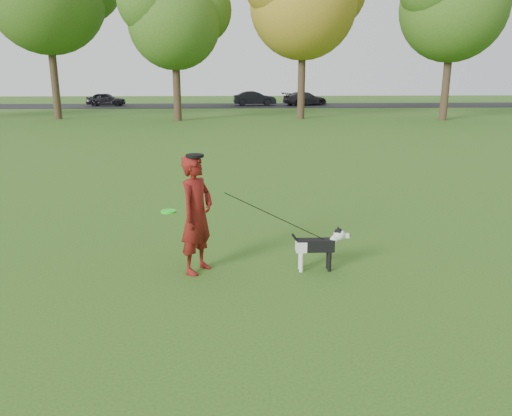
{
  "coord_description": "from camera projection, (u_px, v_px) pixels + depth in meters",
  "views": [
    {
      "loc": [
        -0.59,
        -6.87,
        2.97
      ],
      "look_at": [
        -0.23,
        0.53,
        0.95
      ],
      "focal_mm": 35.0,
      "sensor_mm": 36.0,
      "label": 1
    }
  ],
  "objects": [
    {
      "name": "car_right",
      "position": [
        305.0,
        99.0,
        46.11
      ],
      "size": [
        4.52,
        3.02,
        1.22
      ],
      "primitive_type": "imported",
      "rotation": [
        0.0,
        0.0,
        1.92
      ],
      "color": "black",
      "rests_on": "road"
    },
    {
      "name": "car_mid",
      "position": [
        255.0,
        98.0,
        45.88
      ],
      "size": [
        3.98,
        1.62,
        1.28
      ],
      "primitive_type": "imported",
      "rotation": [
        0.0,
        0.0,
        1.64
      ],
      "color": "black",
      "rests_on": "road"
    },
    {
      "name": "man",
      "position": [
        197.0,
        215.0,
        7.48
      ],
      "size": [
        0.71,
        0.79,
        1.81
      ],
      "primitive_type": "imported",
      "rotation": [
        0.0,
        0.0,
        1.04
      ],
      "color": "#5C0E0D",
      "rests_on": "ground"
    },
    {
      "name": "ground",
      "position": [
        273.0,
        278.0,
        7.43
      ],
      "size": [
        120.0,
        120.0,
        0.0
      ],
      "primitive_type": "plane",
      "color": "#285116",
      "rests_on": "ground"
    },
    {
      "name": "road",
      "position": [
        238.0,
        106.0,
        45.98
      ],
      "size": [
        120.0,
        7.0,
        0.02
      ],
      "primitive_type": "cube",
      "color": "black",
      "rests_on": "ground"
    },
    {
      "name": "dog",
      "position": [
        320.0,
        244.0,
        7.65
      ],
      "size": [
        0.91,
        0.18,
        0.69
      ],
      "color": "black",
      "rests_on": "ground"
    },
    {
      "name": "man_held_items",
      "position": [
        259.0,
        209.0,
        7.45
      ],
      "size": [
        2.53,
        0.29,
        1.35
      ],
      "color": "#22FF20",
      "rests_on": "ground"
    },
    {
      "name": "car_left",
      "position": [
        106.0,
        99.0,
        45.26
      ],
      "size": [
        3.48,
        1.47,
        1.18
      ],
      "primitive_type": "imported",
      "rotation": [
        0.0,
        0.0,
        1.55
      ],
      "color": "black",
      "rests_on": "road"
    }
  ]
}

